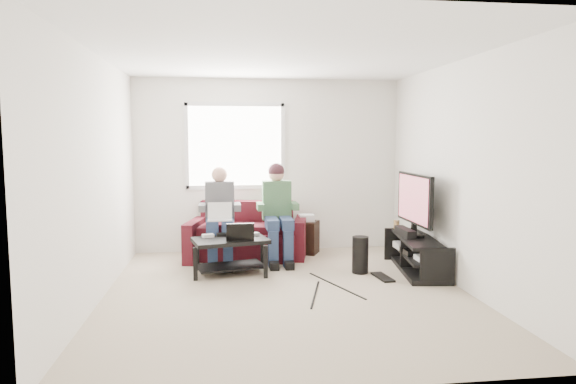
{
  "coord_description": "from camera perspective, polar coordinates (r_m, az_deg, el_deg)",
  "views": [
    {
      "loc": [
        -0.7,
        -5.52,
        1.72
      ],
      "look_at": [
        0.09,
        0.6,
        1.07
      ],
      "focal_mm": 32.0,
      "sensor_mm": 36.0,
      "label": 1
    }
  ],
  "objects": [
    {
      "name": "coffee_table",
      "position": [
        6.55,
        -6.42,
        -6.19
      ],
      "size": [
        1.01,
        0.75,
        0.46
      ],
      "color": "black",
      "rests_on": "floor"
    },
    {
      "name": "person_right",
      "position": [
        7.16,
        -1.17,
        -1.52
      ],
      "size": [
        0.4,
        0.71,
        1.36
      ],
      "color": "navy",
      "rests_on": "sofa"
    },
    {
      "name": "wall_left",
      "position": [
        5.69,
        -20.54,
        1.43
      ],
      "size": [
        0.0,
        4.5,
        4.5
      ],
      "primitive_type": "plane",
      "rotation": [
        1.57,
        0.0,
        1.57
      ],
      "color": "silver",
      "rests_on": "floor"
    },
    {
      "name": "end_table",
      "position": [
        7.69,
        2.06,
        -4.89
      ],
      "size": [
        0.33,
        0.33,
        0.59
      ],
      "color": "black",
      "rests_on": "floor"
    },
    {
      "name": "wall_back",
      "position": [
        7.81,
        -2.19,
        2.95
      ],
      "size": [
        4.5,
        0.0,
        4.5
      ],
      "primitive_type": "plane",
      "rotation": [
        1.57,
        0.0,
        0.0
      ],
      "color": "silver",
      "rests_on": "floor"
    },
    {
      "name": "console_black",
      "position": [
        6.8,
        14.22,
        -6.41
      ],
      "size": [
        0.38,
        0.3,
        0.07
      ],
      "primitive_type": "cube",
      "color": "black",
      "rests_on": "tv_stand"
    },
    {
      "name": "tv_stand",
      "position": [
        6.86,
        14.05,
        -6.92
      ],
      "size": [
        0.59,
        1.41,
        0.45
      ],
      "color": "black",
      "rests_on": "floor"
    },
    {
      "name": "keyboard_floor",
      "position": [
        6.51,
        10.48,
        -9.28
      ],
      "size": [
        0.19,
        0.45,
        0.02
      ],
      "primitive_type": "cube",
      "rotation": [
        0.0,
        0.0,
        0.11
      ],
      "color": "black",
      "rests_on": "floor"
    },
    {
      "name": "window",
      "position": [
        7.76,
        -5.88,
        5.11
      ],
      "size": [
        1.48,
        0.04,
        1.28
      ],
      "color": "white",
      "rests_on": "wall_back"
    },
    {
      "name": "laptop_silver",
      "position": [
        6.87,
        -7.58,
        -2.65
      ],
      "size": [
        0.36,
        0.28,
        0.24
      ],
      "primitive_type": null,
      "rotation": [
        0.0,
        0.0,
        -0.21
      ],
      "color": "silver",
      "rests_on": "person_left"
    },
    {
      "name": "ceiling",
      "position": [
        5.63,
        -0.11,
        15.03
      ],
      "size": [
        4.5,
        4.5,
        0.0
      ],
      "primitive_type": "plane",
      "rotation": [
        3.14,
        0.0,
        0.0
      ],
      "color": "white",
      "rests_on": "wall_back"
    },
    {
      "name": "controller_c",
      "position": [
        6.68,
        -3.88,
        -4.7
      ],
      "size": [
        0.16,
        0.13,
        0.04
      ],
      "primitive_type": "cube",
      "rotation": [
        0.0,
        0.0,
        0.32
      ],
      "color": "gray",
      "rests_on": "coffee_table"
    },
    {
      "name": "soundbar",
      "position": [
        6.85,
        12.88,
        -4.36
      ],
      "size": [
        0.12,
        0.5,
        0.1
      ],
      "primitive_type": "cube",
      "color": "black",
      "rests_on": "tv_stand"
    },
    {
      "name": "sofa",
      "position": [
        7.46,
        -4.44,
        -4.97
      ],
      "size": [
        1.84,
        1.06,
        0.79
      ],
      "color": "#4C1321",
      "rests_on": "floor"
    },
    {
      "name": "tv",
      "position": [
        6.84,
        13.88,
        -0.94
      ],
      "size": [
        0.12,
        1.1,
        0.81
      ],
      "color": "black",
      "rests_on": "tv_stand"
    },
    {
      "name": "person_left",
      "position": [
        7.11,
        -7.58,
        -2.11
      ],
      "size": [
        0.4,
        0.7,
        1.32
      ],
      "color": "navy",
      "rests_on": "sofa"
    },
    {
      "name": "subwoofer",
      "position": [
        6.65,
        8.03,
        -6.93
      ],
      "size": [
        0.21,
        0.21,
        0.47
      ],
      "primitive_type": "cylinder",
      "color": "black",
      "rests_on": "floor"
    },
    {
      "name": "console_grey",
      "position": [
        7.12,
        13.19,
        -5.79
      ],
      "size": [
        0.34,
        0.26,
        0.08
      ],
      "primitive_type": "cube",
      "color": "gray",
      "rests_on": "tv_stand"
    },
    {
      "name": "controller_a",
      "position": [
        6.64,
        -8.88,
        -4.82
      ],
      "size": [
        0.16,
        0.13,
        0.04
      ],
      "primitive_type": "cube",
      "rotation": [
        0.0,
        0.0,
        0.34
      ],
      "color": "silver",
      "rests_on": "coffee_table"
    },
    {
      "name": "drink_cup",
      "position": [
        7.37,
        11.97,
        -3.54
      ],
      "size": [
        0.08,
        0.08,
        0.12
      ],
      "primitive_type": "cylinder",
      "color": "#A67D47",
      "rests_on": "tv_stand"
    },
    {
      "name": "wall_front",
      "position": [
        3.37,
        4.71,
        -1.1
      ],
      "size": [
        4.5,
        0.0,
        4.5
      ],
      "primitive_type": "plane",
      "rotation": [
        -1.57,
        0.0,
        0.0
      ],
      "color": "silver",
      "rests_on": "floor"
    },
    {
      "name": "console_white",
      "position": [
        6.49,
        15.36,
        -7.09
      ],
      "size": [
        0.3,
        0.22,
        0.06
      ],
      "primitive_type": "cube",
      "color": "silver",
      "rests_on": "tv_stand"
    },
    {
      "name": "floor",
      "position": [
        5.82,
        -0.11,
        -11.14
      ],
      "size": [
        4.5,
        4.5,
        0.0
      ],
      "primitive_type": "plane",
      "color": "#B8A88F",
      "rests_on": "ground"
    },
    {
      "name": "controller_b",
      "position": [
        6.7,
        -7.32,
        -4.71
      ],
      "size": [
        0.15,
        0.11,
        0.04
      ],
      "primitive_type": "cube",
      "rotation": [
        0.0,
        0.0,
        0.11
      ],
      "color": "black",
      "rests_on": "coffee_table"
    },
    {
      "name": "laptop_black",
      "position": [
        6.43,
        -5.37,
        -4.23
      ],
      "size": [
        0.36,
        0.27,
        0.24
      ],
      "primitive_type": null,
      "rotation": [
        0.0,
        0.0,
        0.09
      ],
      "color": "black",
      "rests_on": "coffee_table"
    },
    {
      "name": "wall_right",
      "position": [
        6.16,
        18.69,
        1.81
      ],
      "size": [
        0.0,
        4.5,
        4.5
      ],
      "primitive_type": "plane",
      "rotation": [
        1.57,
        0.0,
        -1.57
      ],
      "color": "silver",
      "rests_on": "floor"
    }
  ]
}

